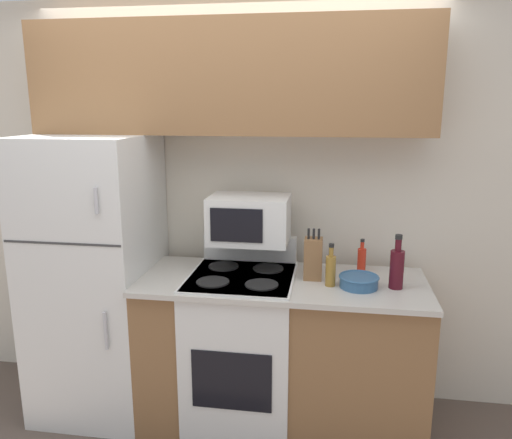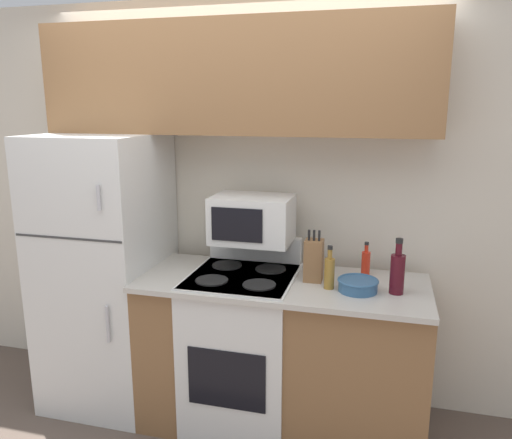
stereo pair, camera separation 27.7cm
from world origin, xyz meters
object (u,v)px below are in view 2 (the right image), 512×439
(bottle_wine_red, at_px, (397,272))
(refrigerator, at_px, (106,271))
(knife_block, at_px, (314,260))
(bottle_vinegar, at_px, (329,272))
(stove, at_px, (243,347))
(bowl, at_px, (358,285))
(bottle_hot_sauce, at_px, (366,262))
(microwave, at_px, (252,219))

(bottle_wine_red, bearing_deg, refrigerator, 176.85)
(knife_block, xyz_separation_m, bottle_vinegar, (0.10, -0.10, -0.03))
(stove, bearing_deg, knife_block, 5.49)
(refrigerator, relative_size, bowl, 7.92)
(refrigerator, bearing_deg, bottle_hot_sauce, 5.46)
(microwave, relative_size, bowl, 2.13)
(refrigerator, bearing_deg, knife_block, -0.65)
(knife_block, bearing_deg, bottle_vinegar, -45.51)
(bottle_hot_sauce, bearing_deg, bowl, -95.55)
(stove, height_order, bottle_vinegar, bottle_vinegar)
(refrigerator, relative_size, knife_block, 5.84)
(stove, xyz_separation_m, bottle_wine_red, (0.86, -0.04, 0.56))
(stove, relative_size, bottle_wine_red, 3.68)
(microwave, distance_m, bottle_hot_sauce, 0.71)
(bottle_wine_red, distance_m, bottle_vinegar, 0.35)
(bottle_hot_sauce, relative_size, bottle_wine_red, 0.67)
(refrigerator, distance_m, bottle_vinegar, 1.45)
(stove, xyz_separation_m, bottle_hot_sauce, (0.69, 0.21, 0.53))
(stove, distance_m, knife_block, 0.70)
(bowl, xyz_separation_m, bottle_vinegar, (-0.15, 0.00, 0.06))
(bottle_wine_red, bearing_deg, bottle_hot_sauce, 124.20)
(bottle_vinegar, bearing_deg, stove, 172.93)
(stove, height_order, bottle_wine_red, bottle_wine_red)
(stove, relative_size, microwave, 2.36)
(knife_block, distance_m, bottle_hot_sauce, 0.33)
(refrigerator, height_order, bowl, refrigerator)
(stove, distance_m, bottle_hot_sauce, 0.89)
(bottle_wine_red, bearing_deg, knife_block, 169.59)
(bowl, distance_m, bottle_wine_red, 0.22)
(stove, relative_size, bowl, 5.04)
(microwave, relative_size, bottle_vinegar, 1.95)
(bottle_hot_sauce, bearing_deg, refrigerator, -174.54)
(bowl, height_order, bottle_hot_sauce, bottle_hot_sauce)
(stove, distance_m, bowl, 0.82)
(bowl, relative_size, bottle_vinegar, 0.91)
(refrigerator, xyz_separation_m, bowl, (1.59, -0.12, 0.10))
(refrigerator, distance_m, knife_block, 1.35)
(knife_block, relative_size, bottle_hot_sauce, 1.49)
(bottle_vinegar, bearing_deg, microwave, 157.23)
(refrigerator, xyz_separation_m, knife_block, (1.34, -0.02, 0.19))
(bottle_hot_sauce, relative_size, bottle_vinegar, 0.83)
(refrigerator, xyz_separation_m, bottle_wine_red, (1.79, -0.10, 0.18))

